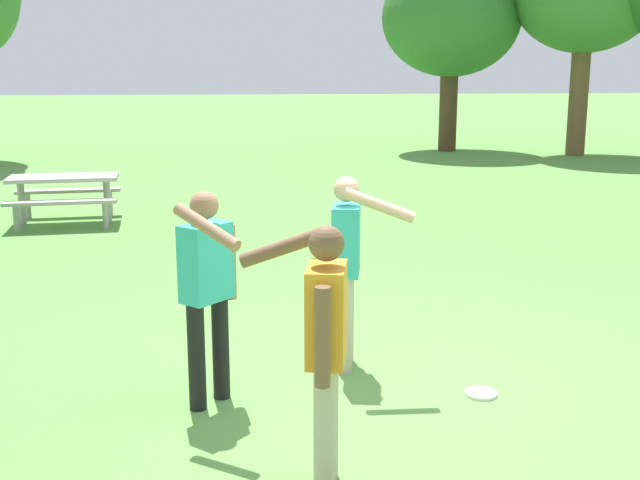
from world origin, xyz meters
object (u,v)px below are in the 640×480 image
at_px(frisbee, 481,393).
at_px(tree_far_right, 451,18).
at_px(person_thrower, 348,257).
at_px(person_bystander, 208,282).
at_px(person_catcher, 324,338).
at_px(picnic_table_near, 64,189).

distance_m(frisbee, tree_far_right, 18.27).
height_order(person_thrower, tree_far_right, tree_far_right).
height_order(person_bystander, frisbee, person_bystander).
xyz_separation_m(person_thrower, person_catcher, (-0.37, -1.97, 0.00)).
bearing_deg(picnic_table_near, frisbee, -56.79).
bearing_deg(tree_far_right, person_bystander, -109.18).
bearing_deg(frisbee, tree_far_right, 77.20).
relative_size(person_bystander, frisbee, 6.47).
bearing_deg(person_thrower, person_bystander, -149.09).
xyz_separation_m(picnic_table_near, tree_far_right, (8.74, 10.14, 3.21)).
distance_m(picnic_table_near, tree_far_right, 13.76).
bearing_deg(tree_far_right, picnic_table_near, -130.75).
xyz_separation_m(person_thrower, tree_far_right, (4.94, 16.74, 2.81)).
height_order(person_catcher, frisbee, person_catcher).
xyz_separation_m(person_bystander, picnic_table_near, (-2.68, 7.27, -0.40)).
bearing_deg(frisbee, picnic_table_near, 123.21).
bearing_deg(tree_far_right, frisbee, -102.80).
xyz_separation_m(person_catcher, tree_far_right, (5.31, 18.72, 2.81)).
xyz_separation_m(person_catcher, picnic_table_near, (-3.43, 8.58, -0.40)).
bearing_deg(person_thrower, person_catcher, -100.74).
distance_m(person_thrower, tree_far_right, 17.68).
distance_m(person_catcher, frisbee, 2.09).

